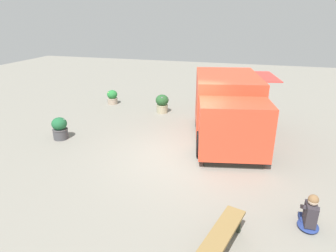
% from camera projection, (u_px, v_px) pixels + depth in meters
% --- Properties ---
extents(ground_plane, '(40.00, 40.00, 0.00)m').
position_uv_depth(ground_plane, '(178.00, 156.00, 9.57)').
color(ground_plane, gray).
extents(food_truck, '(3.29, 5.00, 2.26)m').
position_uv_depth(food_truck, '(228.00, 110.00, 10.56)').
color(food_truck, '#E9462C').
rests_on(food_truck, ground_plane).
extents(person_customer, '(0.44, 0.76, 0.83)m').
position_uv_depth(person_customer, '(310.00, 214.00, 6.27)').
color(person_customer, navy).
rests_on(person_customer, ground_plane).
extents(planter_flowering_near, '(0.56, 0.56, 0.82)m').
position_uv_depth(planter_flowering_near, '(60.00, 128.00, 10.76)').
color(planter_flowering_near, '#444448').
rests_on(planter_flowering_near, ground_plane).
extents(planter_flowering_far, '(0.60, 0.60, 0.86)m').
position_uv_depth(planter_flowering_far, '(162.00, 103.00, 13.65)').
color(planter_flowering_far, tan).
rests_on(planter_flowering_far, ground_plane).
extents(planter_flowering_side, '(0.53, 0.53, 0.72)m').
position_uv_depth(planter_flowering_side, '(112.00, 97.00, 15.02)').
color(planter_flowering_side, tan).
rests_on(planter_flowering_side, ground_plane).
extents(plaza_bench, '(0.82, 1.68, 0.45)m').
position_uv_depth(plaza_bench, '(222.00, 235.00, 5.66)').
color(plaza_bench, olive).
rests_on(plaza_bench, ground_plane).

